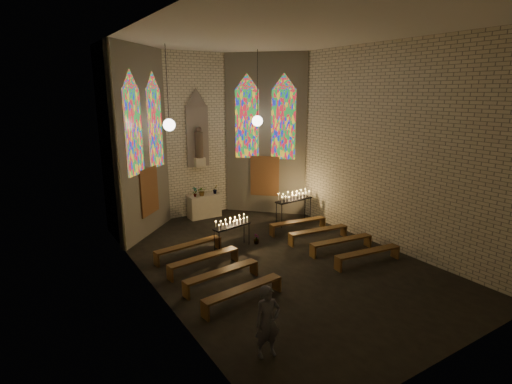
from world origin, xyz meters
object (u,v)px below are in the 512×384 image
at_px(altar, 204,206).
at_px(votive_stand_left, 232,224).
at_px(aisle_flower_pot, 256,239).
at_px(votive_stand_right, 294,198).
at_px(visitor, 268,322).

relative_size(altar, votive_stand_left, 0.95).
bearing_deg(aisle_flower_pot, altar, 93.48).
distance_m(altar, votive_stand_right, 3.98).
relative_size(votive_stand_left, votive_stand_right, 0.83).
height_order(altar, aisle_flower_pot, altar).
xyz_separation_m(altar, aisle_flower_pot, (0.24, -3.91, -0.32)).
height_order(altar, votive_stand_left, votive_stand_left).
distance_m(votive_stand_left, votive_stand_right, 3.73).
xyz_separation_m(aisle_flower_pot, visitor, (-3.18, -5.48, 0.60)).
bearing_deg(visitor, votive_stand_right, 56.33).
xyz_separation_m(altar, votive_stand_left, (-0.73, -3.85, 0.41)).
bearing_deg(votive_stand_left, aisle_flower_pot, -14.28).
height_order(votive_stand_left, visitor, visitor).
xyz_separation_m(votive_stand_left, votive_stand_right, (3.56, 1.11, 0.20)).
distance_m(altar, visitor, 9.84).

